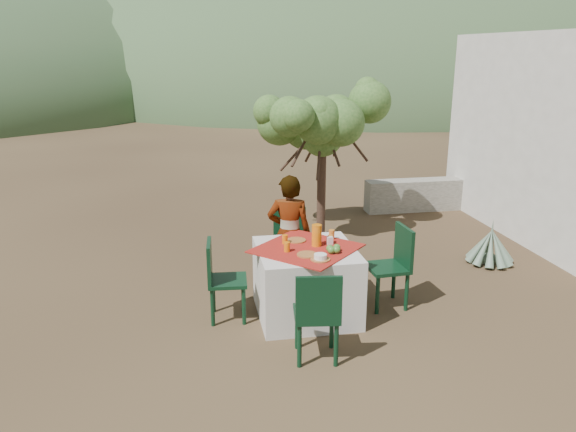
% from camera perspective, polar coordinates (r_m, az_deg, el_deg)
% --- Properties ---
extents(ground, '(160.00, 160.00, 0.00)m').
position_cam_1_polar(ground, '(6.36, -2.54, -9.08)').
color(ground, '#322217').
rests_on(ground, ground).
extents(table, '(1.30, 1.30, 0.76)m').
position_cam_1_polar(table, '(6.02, 1.86, -6.67)').
color(table, silver).
rests_on(table, ground).
extents(chair_far, '(0.48, 0.48, 0.88)m').
position_cam_1_polar(chair_far, '(6.97, 0.12, -2.42)').
color(chair_far, black).
rests_on(chair_far, ground).
extents(chair_near, '(0.46, 0.46, 0.88)m').
position_cam_1_polar(chair_near, '(5.10, 2.99, -9.77)').
color(chair_near, black).
rests_on(chair_near, ground).
extents(chair_left, '(0.43, 0.43, 0.86)m').
position_cam_1_polar(chair_left, '(5.93, -6.89, -6.12)').
color(chair_left, black).
rests_on(chair_left, ground).
extents(chair_right, '(0.45, 0.45, 0.91)m').
position_cam_1_polar(chair_right, '(6.29, 10.69, -4.67)').
color(chair_right, black).
rests_on(chair_right, ground).
extents(person, '(0.58, 0.46, 1.40)m').
position_cam_1_polar(person, '(6.50, 0.13, -1.84)').
color(person, '#8C6651').
rests_on(person, ground).
extents(shrub_tree, '(1.75, 1.72, 2.06)m').
position_cam_1_polar(shrub_tree, '(8.39, 3.84, 8.80)').
color(shrub_tree, '#412C20').
rests_on(shrub_tree, ground).
extents(agave, '(0.64, 0.64, 0.68)m').
position_cam_1_polar(agave, '(7.96, 19.88, -2.98)').
color(agave, slate).
rests_on(agave, ground).
extents(stone_wall, '(2.60, 0.35, 0.55)m').
position_cam_1_polar(stone_wall, '(10.38, 14.87, 2.17)').
color(stone_wall, gray).
rests_on(stone_wall, ground).
extents(hill_near_right, '(48.00, 48.00, 20.00)m').
position_cam_1_polar(hill_near_right, '(43.68, 6.93, 12.81)').
color(hill_near_right, '#38502D').
rests_on(hill_near_right, ground).
extents(hill_far_center, '(60.00, 60.00, 24.00)m').
position_cam_1_polar(hill_far_center, '(57.85, -13.82, 13.35)').
color(hill_far_center, gray).
rests_on(hill_far_center, ground).
extents(hill_far_right, '(36.00, 36.00, 14.00)m').
position_cam_1_polar(hill_far_right, '(59.21, 19.35, 12.97)').
color(hill_far_right, gray).
rests_on(hill_far_right, ground).
extents(plate_far, '(0.21, 0.21, 0.01)m').
position_cam_1_polar(plate_far, '(6.08, 0.86, -2.48)').
color(plate_far, brown).
rests_on(plate_far, table).
extents(plate_near, '(0.21, 0.21, 0.01)m').
position_cam_1_polar(plate_near, '(5.67, 1.95, -3.94)').
color(plate_near, brown).
rests_on(plate_near, table).
extents(glass_far, '(0.06, 0.06, 0.10)m').
position_cam_1_polar(glass_far, '(5.98, -0.31, -2.38)').
color(glass_far, orange).
rests_on(glass_far, table).
extents(glass_near, '(0.06, 0.06, 0.10)m').
position_cam_1_polar(glass_near, '(5.75, -0.11, -3.15)').
color(glass_near, orange).
rests_on(glass_near, table).
extents(juice_pitcher, '(0.11, 0.11, 0.23)m').
position_cam_1_polar(juice_pitcher, '(5.90, 2.93, -1.97)').
color(juice_pitcher, orange).
rests_on(juice_pitcher, table).
extents(bowl_plate, '(0.20, 0.20, 0.01)m').
position_cam_1_polar(bowl_plate, '(5.55, 3.30, -4.41)').
color(bowl_plate, brown).
rests_on(bowl_plate, table).
extents(white_bowl, '(0.13, 0.13, 0.05)m').
position_cam_1_polar(white_bowl, '(5.54, 3.31, -4.12)').
color(white_bowl, white).
rests_on(white_bowl, bowl_plate).
extents(jar_left, '(0.05, 0.05, 0.09)m').
position_cam_1_polar(jar_left, '(6.02, 4.31, -2.36)').
color(jar_left, orange).
rests_on(jar_left, table).
extents(jar_right, '(0.06, 0.06, 0.10)m').
position_cam_1_polar(jar_right, '(6.15, 4.45, -1.87)').
color(jar_right, orange).
rests_on(jar_right, table).
extents(napkin_holder, '(0.07, 0.05, 0.08)m').
position_cam_1_polar(napkin_holder, '(5.98, 4.26, -2.51)').
color(napkin_holder, white).
rests_on(napkin_holder, table).
extents(fruit_cluster, '(0.15, 0.14, 0.08)m').
position_cam_1_polar(fruit_cluster, '(5.75, 4.65, -3.36)').
color(fruit_cluster, '#47802E').
rests_on(fruit_cluster, table).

